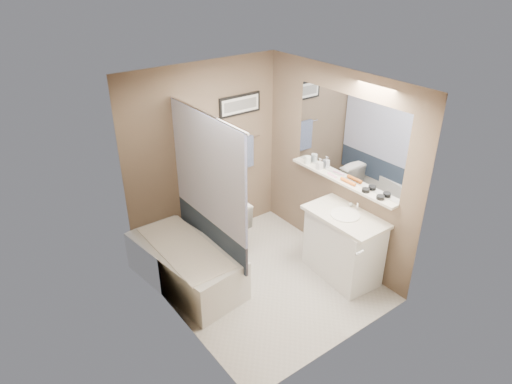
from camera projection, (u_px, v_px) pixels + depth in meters
ground at (263, 281)px, 5.50m from camera, size 2.50×2.50×0.00m
ceiling at (265, 85)px, 4.39m from camera, size 2.20×2.50×0.04m
wall_back at (205, 157)px, 5.81m from camera, size 2.20×0.04×2.40m
wall_front at (348, 245)px, 4.07m from camera, size 2.20×0.04×2.40m
wall_left at (175, 225)px, 4.37m from camera, size 0.04×2.50×2.40m
wall_right at (335, 168)px, 5.51m from camera, size 0.04×2.50×2.40m
tile_surround at (153, 221)px, 4.81m from camera, size 0.02×1.55×2.00m
curtain_rod at (205, 113)px, 4.68m from camera, size 0.02×1.55×0.02m
curtain_upper at (208, 170)px, 4.99m from camera, size 0.03×1.45×1.28m
curtain_lower at (211, 233)px, 5.37m from camera, size 0.03×1.45×0.36m
mirror at (348, 139)px, 5.21m from camera, size 0.02×1.60×1.00m
shelf at (341, 181)px, 5.43m from camera, size 0.12×1.60×0.03m
towel_bar at (241, 140)px, 6.04m from camera, size 0.60×0.02×0.02m
towel at (242, 153)px, 6.11m from camera, size 0.34×0.05×0.44m
art_frame at (240, 105)px, 5.83m from camera, size 0.62×0.02×0.26m
art_mat at (241, 105)px, 5.82m from camera, size 0.56×0.00×0.20m
art_image at (241, 105)px, 5.82m from camera, size 0.50×0.00×0.13m
door at (386, 243)px, 4.44m from camera, size 0.80×0.02×2.00m
door_handle at (359, 253)px, 4.31m from camera, size 0.10×0.02×0.02m
bathtub at (186, 265)px, 5.36m from camera, size 0.89×1.58×0.50m
tub_rim at (184, 248)px, 5.25m from camera, size 0.56×1.36×0.02m
toilet at (225, 222)px, 5.98m from camera, size 0.42×0.73×0.74m
vanity at (343, 246)px, 5.44m from camera, size 0.58×0.94×0.80m
countertop at (346, 216)px, 5.24m from camera, size 0.54×0.96×0.04m
sink_basin at (345, 215)px, 5.22m from camera, size 0.34×0.34×0.01m
faucet_spout at (358, 206)px, 5.31m from camera, size 0.02×0.02×0.10m
faucet_knob at (351, 204)px, 5.39m from camera, size 0.05×0.05×0.05m
candle_bowl_near at (380, 197)px, 4.99m from camera, size 0.09×0.09×0.04m
candle_bowl_far at (366, 190)px, 5.14m from camera, size 0.09×0.09×0.04m
hair_brush_front at (348, 182)px, 5.33m from camera, size 0.04×0.22×0.04m
pink_comb at (332, 175)px, 5.52m from camera, size 0.05×0.16×0.01m
glass_jar at (308, 160)px, 5.81m from camera, size 0.08×0.08×0.10m
soap_bottle at (320, 164)px, 5.64m from camera, size 0.07×0.07×0.15m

